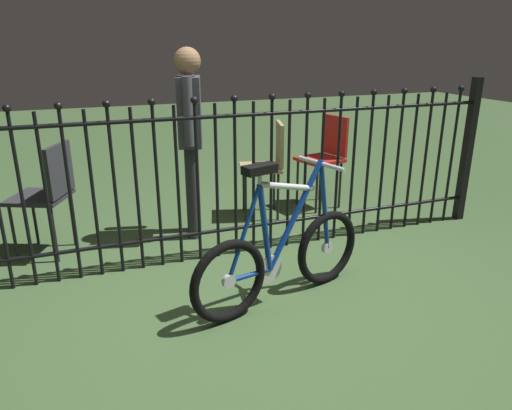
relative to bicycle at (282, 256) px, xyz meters
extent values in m
plane|color=#3E5932|center=(-0.11, 0.12, -0.31)|extent=(20.00, 20.00, 0.00)
cylinder|color=black|center=(-1.49, 0.77, 0.27)|extent=(0.02, 0.02, 1.17)
sphere|color=black|center=(-1.49, 0.77, 0.89)|extent=(0.05, 0.05, 0.05)
cylinder|color=black|center=(-1.35, 0.77, 0.27)|extent=(0.02, 0.02, 1.17)
cylinder|color=black|center=(-1.20, 0.77, 0.27)|extent=(0.02, 0.02, 1.17)
sphere|color=black|center=(-1.20, 0.77, 0.89)|extent=(0.05, 0.05, 0.05)
cylinder|color=black|center=(-1.06, 0.77, 0.27)|extent=(0.02, 0.02, 1.17)
cylinder|color=black|center=(-0.91, 0.77, 0.27)|extent=(0.02, 0.02, 1.17)
sphere|color=black|center=(-0.91, 0.77, 0.89)|extent=(0.05, 0.05, 0.05)
cylinder|color=black|center=(-0.77, 0.77, 0.27)|extent=(0.02, 0.02, 1.17)
cylinder|color=black|center=(-0.62, 0.77, 0.27)|extent=(0.02, 0.02, 1.17)
sphere|color=black|center=(-0.62, 0.77, 0.89)|extent=(0.05, 0.05, 0.05)
cylinder|color=black|center=(-0.48, 0.77, 0.27)|extent=(0.02, 0.02, 1.17)
cylinder|color=black|center=(-0.33, 0.77, 0.27)|extent=(0.02, 0.02, 1.17)
sphere|color=black|center=(-0.33, 0.77, 0.89)|extent=(0.05, 0.05, 0.05)
cylinder|color=black|center=(-0.19, 0.77, 0.27)|extent=(0.02, 0.02, 1.17)
cylinder|color=black|center=(-0.04, 0.77, 0.27)|extent=(0.02, 0.02, 1.17)
sphere|color=black|center=(-0.04, 0.77, 0.89)|extent=(0.05, 0.05, 0.05)
cylinder|color=black|center=(0.10, 0.77, 0.27)|extent=(0.02, 0.02, 1.17)
cylinder|color=black|center=(0.24, 0.77, 0.27)|extent=(0.02, 0.02, 1.17)
sphere|color=black|center=(0.24, 0.77, 0.89)|extent=(0.05, 0.05, 0.05)
cylinder|color=black|center=(0.39, 0.77, 0.27)|extent=(0.02, 0.02, 1.17)
cylinder|color=black|center=(0.53, 0.77, 0.27)|extent=(0.02, 0.02, 1.17)
sphere|color=black|center=(0.53, 0.77, 0.89)|extent=(0.05, 0.05, 0.05)
cylinder|color=black|center=(0.68, 0.77, 0.27)|extent=(0.02, 0.02, 1.17)
cylinder|color=black|center=(0.82, 0.77, 0.27)|extent=(0.02, 0.02, 1.17)
sphere|color=black|center=(0.82, 0.77, 0.89)|extent=(0.05, 0.05, 0.05)
cylinder|color=black|center=(0.97, 0.77, 0.27)|extent=(0.02, 0.02, 1.17)
cylinder|color=black|center=(1.11, 0.77, 0.27)|extent=(0.02, 0.02, 1.17)
sphere|color=black|center=(1.11, 0.77, 0.89)|extent=(0.05, 0.05, 0.05)
cylinder|color=black|center=(1.26, 0.77, 0.27)|extent=(0.02, 0.02, 1.17)
cylinder|color=black|center=(1.40, 0.77, 0.27)|extent=(0.02, 0.02, 1.17)
sphere|color=black|center=(1.40, 0.77, 0.89)|extent=(0.05, 0.05, 0.05)
cylinder|color=black|center=(1.55, 0.77, 0.27)|extent=(0.02, 0.02, 1.17)
cylinder|color=black|center=(1.69, 0.77, 0.27)|extent=(0.02, 0.02, 1.17)
sphere|color=black|center=(1.69, 0.77, 0.89)|extent=(0.05, 0.05, 0.05)
cylinder|color=black|center=(1.84, 0.77, 0.27)|extent=(0.02, 0.02, 1.17)
cylinder|color=black|center=(1.98, 0.77, 0.27)|extent=(0.02, 0.02, 1.17)
sphere|color=black|center=(1.98, 0.77, 0.89)|extent=(0.05, 0.05, 0.05)
cylinder|color=black|center=(-0.11, 0.77, -0.10)|extent=(4.51, 0.03, 0.03)
cylinder|color=black|center=(-0.11, 0.77, 0.77)|extent=(4.51, 0.03, 0.03)
cube|color=black|center=(2.15, 0.77, 0.33)|extent=(0.07, 0.07, 1.29)
torus|color=black|center=(-0.38, -0.11, -0.05)|extent=(0.51, 0.19, 0.52)
cylinder|color=silver|center=(-0.38, -0.11, -0.05)|extent=(0.09, 0.05, 0.08)
torus|color=black|center=(0.39, 0.11, -0.05)|extent=(0.51, 0.19, 0.52)
cylinder|color=silver|center=(0.39, 0.11, -0.05)|extent=(0.09, 0.05, 0.08)
cylinder|color=navy|center=(0.10, 0.03, 0.25)|extent=(0.42, 0.15, 0.65)
cylinder|color=silver|center=(0.03, 0.01, 0.45)|extent=(0.42, 0.15, 0.13)
cylinder|color=navy|center=(-0.13, -0.04, 0.22)|extent=(0.12, 0.07, 0.57)
cylinder|color=navy|center=(-0.24, -0.07, -0.06)|extent=(0.30, 0.11, 0.04)
cylinder|color=navy|center=(-0.28, -0.08, 0.22)|extent=(0.24, 0.09, 0.56)
cylinder|color=navy|center=(0.34, 0.10, 0.26)|extent=(0.13, 0.06, 0.62)
cylinder|color=silver|center=(0.29, 0.08, 0.56)|extent=(0.03, 0.03, 0.02)
cylinder|color=silver|center=(0.29, 0.08, 0.55)|extent=(0.13, 0.39, 0.03)
cylinder|color=silver|center=(-0.17, -0.05, 0.53)|extent=(0.03, 0.03, 0.07)
cube|color=black|center=(-0.17, -0.05, 0.59)|extent=(0.22, 0.14, 0.05)
cylinder|color=silver|center=(-0.09, -0.03, -0.07)|extent=(0.18, 0.06, 0.18)
cylinder|color=black|center=(-1.64, 1.23, -0.09)|extent=(0.02, 0.02, 0.44)
cylinder|color=black|center=(-1.52, 1.52, -0.09)|extent=(0.02, 0.02, 0.44)
cylinder|color=black|center=(-1.36, 1.10, -0.09)|extent=(0.02, 0.02, 0.44)
cylinder|color=black|center=(-1.23, 1.39, -0.09)|extent=(0.02, 0.02, 0.44)
cube|color=#2D2D33|center=(-1.44, 1.31, 0.15)|extent=(0.52, 0.52, 0.03)
cube|color=#2D2D33|center=(-1.27, 1.24, 0.37)|extent=(0.18, 0.35, 0.38)
cylinder|color=black|center=(0.96, 1.37, -0.08)|extent=(0.02, 0.02, 0.47)
cylinder|color=black|center=(0.90, 1.66, -0.08)|extent=(0.02, 0.02, 0.47)
cylinder|color=black|center=(1.25, 1.43, -0.08)|extent=(0.02, 0.02, 0.47)
cylinder|color=black|center=(1.19, 1.73, -0.08)|extent=(0.02, 0.02, 0.47)
cube|color=#A51E19|center=(1.08, 1.55, 0.17)|extent=(0.45, 0.45, 0.03)
cube|color=#A51E19|center=(1.25, 1.59, 0.39)|extent=(0.11, 0.35, 0.39)
cylinder|color=black|center=(0.26, 1.41, -0.09)|extent=(0.02, 0.02, 0.45)
cylinder|color=black|center=(0.34, 1.70, -0.09)|extent=(0.02, 0.02, 0.45)
cylinder|color=black|center=(0.55, 1.33, -0.09)|extent=(0.02, 0.02, 0.45)
cylinder|color=black|center=(0.63, 1.62, -0.09)|extent=(0.02, 0.02, 0.45)
cube|color=tan|center=(0.44, 1.52, 0.16)|extent=(0.46, 0.46, 0.03)
cube|color=tan|center=(0.61, 1.47, 0.38)|extent=(0.13, 0.35, 0.39)
cylinder|color=#2D2D33|center=(-0.28, 1.21, 0.08)|extent=(0.11, 0.11, 0.77)
cylinder|color=#2D2D33|center=(-0.23, 1.36, 0.08)|extent=(0.11, 0.11, 0.77)
cube|color=#3F3F47|center=(-0.26, 1.28, 0.74)|extent=(0.25, 0.34, 0.55)
cylinder|color=#3F3F47|center=(-0.31, 1.09, 0.76)|extent=(0.08, 0.08, 0.52)
cylinder|color=#3F3F47|center=(-0.20, 1.47, 0.76)|extent=(0.08, 0.08, 0.52)
sphere|color=#8C6647|center=(-0.26, 1.28, 1.12)|extent=(0.21, 0.21, 0.21)
camera|label=1|loc=(-1.10, -2.47, 1.28)|focal=33.31mm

